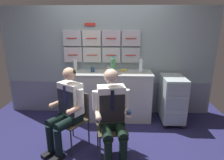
{
  "coord_description": "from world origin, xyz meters",
  "views": [
    {
      "loc": [
        0.22,
        -2.41,
        1.82
      ],
      "look_at": [
        0.11,
        0.42,
        0.98
      ],
      "focal_mm": 30.63,
      "sensor_mm": 36.0,
      "label": 1
    }
  ],
  "objects": [
    {
      "name": "water_bottle_clear",
      "position": [
        0.1,
        1.01,
        1.09
      ],
      "size": [
        0.08,
        0.08,
        0.31
      ],
      "color": "#489B57",
      "rests_on": "galley_counter"
    },
    {
      "name": "water_bottle_short",
      "position": [
        0.62,
        1.09,
        1.07
      ],
      "size": [
        0.07,
        0.07,
        0.28
      ],
      "color": "silver",
      "rests_on": "galley_counter"
    },
    {
      "name": "water_bottle_tall",
      "position": [
        -0.63,
        1.17,
        1.06
      ],
      "size": [
        0.08,
        0.08,
        0.26
      ],
      "color": "silver",
      "rests_on": "galley_counter"
    },
    {
      "name": "snack_banana",
      "position": [
        0.3,
        1.18,
        0.96
      ],
      "size": [
        0.17,
        0.1,
        0.04
      ],
      "color": "yellow",
      "rests_on": "galley_counter"
    },
    {
      "name": "coffee_cup_spare",
      "position": [
        0.0,
        1.02,
        0.98
      ],
      "size": [
        0.07,
        0.07,
        0.08
      ],
      "color": "tan",
      "rests_on": "galley_counter"
    },
    {
      "name": "paper_cup_tan",
      "position": [
        -0.29,
        1.12,
        0.98
      ],
      "size": [
        0.08,
        0.08,
        0.08
      ],
      "color": "navy",
      "rests_on": "galley_counter"
    },
    {
      "name": "galley_counter",
      "position": [
        0.05,
        1.09,
        0.47
      ],
      "size": [
        1.58,
        0.53,
        0.94
      ],
      "color": "silver",
      "rests_on": "ground"
    },
    {
      "name": "folding_chair_left",
      "position": [
        -0.44,
        0.22,
        0.51
      ],
      "size": [
        0.55,
        0.55,
        0.83
      ],
      "color": "#2D2D33",
      "rests_on": "ground"
    },
    {
      "name": "folding_chair_right",
      "position": [
        0.1,
        0.04,
        0.51
      ],
      "size": [
        0.47,
        0.47,
        0.83
      ],
      "color": "#2D2D33",
      "rests_on": "ground"
    },
    {
      "name": "galley_bulkhead",
      "position": [
        -0.01,
        1.37,
        1.06
      ],
      "size": [
        4.2,
        0.14,
        2.15
      ],
      "color": "#8CA0A5",
      "rests_on": "ground"
    },
    {
      "name": "coffee_cup_white",
      "position": [
        0.02,
        1.15,
        0.98
      ],
      "size": [
        0.06,
        0.06,
        0.09
      ],
      "color": "white",
      "rests_on": "galley_counter"
    },
    {
      "name": "ground",
      "position": [
        0.0,
        0.0,
        -0.02
      ],
      "size": [
        4.8,
        4.8,
        0.04
      ],
      "primitive_type": "cube",
      "color": "#23224E"
    },
    {
      "name": "crew_member_right",
      "position": [
        0.13,
        -0.12,
        0.69
      ],
      "size": [
        0.52,
        0.66,
        1.26
      ],
      "color": "black",
      "rests_on": "ground"
    },
    {
      "name": "service_trolley",
      "position": [
        1.22,
        0.98,
        0.48
      ],
      "size": [
        0.4,
        0.65,
        0.89
      ],
      "color": "black",
      "rests_on": "ground"
    },
    {
      "name": "crew_member_left",
      "position": [
        -0.53,
        0.08,
        0.67
      ],
      "size": [
        0.6,
        0.67,
        1.23
      ],
      "color": "black",
      "rests_on": "ground"
    }
  ]
}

